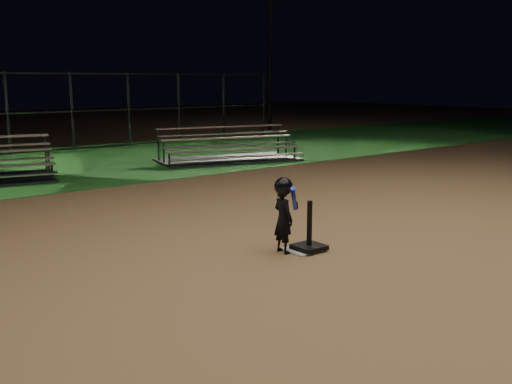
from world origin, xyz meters
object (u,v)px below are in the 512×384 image
(batting_tee, at_px, (309,241))
(child_batter, at_px, (284,213))
(bleacher_right, at_px, (228,154))
(home_plate, at_px, (303,250))
(light_pole_right, at_px, (271,18))

(batting_tee, relative_size, child_batter, 0.65)
(batting_tee, xyz_separation_m, bleacher_right, (4.32, 7.79, 0.06))
(child_batter, relative_size, bleacher_right, 0.24)
(home_plate, xyz_separation_m, child_batter, (-0.26, 0.10, 0.53))
(bleacher_right, bearing_deg, light_pole_right, 57.71)
(batting_tee, bearing_deg, light_pole_right, 51.49)
(batting_tee, distance_m, bleacher_right, 8.91)
(home_plate, bearing_deg, child_batter, 159.15)
(batting_tee, bearing_deg, child_batter, 152.57)
(light_pole_right, bearing_deg, batting_tee, -128.51)
(home_plate, xyz_separation_m, bleacher_right, (4.38, 7.73, 0.18))
(batting_tee, height_order, child_batter, child_batter)
(light_pole_right, bearing_deg, bleacher_right, -136.56)
(child_batter, bearing_deg, light_pole_right, -37.46)
(bleacher_right, bearing_deg, home_plate, -105.28)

